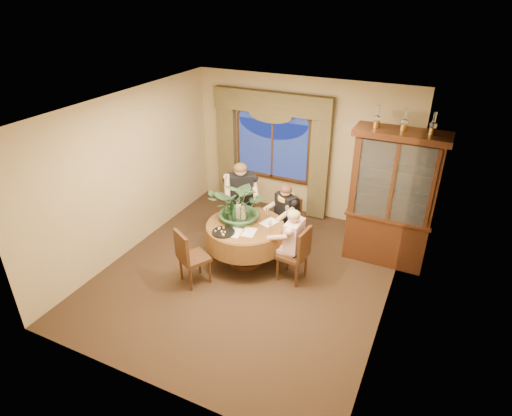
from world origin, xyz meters
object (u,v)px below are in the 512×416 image
at_px(oil_lamp_right, 434,123).
at_px(wine_bottle_0, 226,213).
at_px(china_cabinet, 392,200).
at_px(chair_front_left, 194,257).
at_px(wine_bottle_2, 234,216).
at_px(wine_bottle_1, 238,211).
at_px(chair_back, 241,210).
at_px(person_scarf, 286,216).
at_px(oil_lamp_left, 377,117).
at_px(olive_bowl, 247,225).
at_px(chair_back_right, 284,222).
at_px(stoneware_vase, 242,212).
at_px(person_back, 241,199).
at_px(dining_table, 245,243).
at_px(centerpiece_plant, 241,184).
at_px(person_pink, 294,244).
at_px(chair_right, 292,254).
at_px(wine_bottle_3, 232,208).
at_px(oil_lamp_center, 405,120).

height_order(oil_lamp_right, wine_bottle_0, oil_lamp_right).
bearing_deg(china_cabinet, wine_bottle_0, -154.85).
bearing_deg(oil_lamp_right, chair_front_left, -147.32).
bearing_deg(wine_bottle_2, wine_bottle_1, 99.24).
relative_size(chair_back, person_scarf, 0.77).
bearing_deg(chair_front_left, oil_lamp_left, 70.91).
distance_m(china_cabinet, person_scarf, 1.83).
bearing_deg(olive_bowl, wine_bottle_0, -177.74).
bearing_deg(wine_bottle_2, chair_back_right, 57.74).
distance_m(stoneware_vase, wine_bottle_0, 0.27).
bearing_deg(stoneware_vase, wine_bottle_2, -98.48).
bearing_deg(olive_bowl, person_back, 122.43).
relative_size(dining_table, olive_bowl, 9.07).
relative_size(china_cabinet, chair_back_right, 2.44).
xyz_separation_m(china_cabinet, centerpiece_plant, (-2.28, -0.96, 0.23)).
bearing_deg(wine_bottle_2, olive_bowl, 15.53).
bearing_deg(chair_front_left, person_pink, 60.29).
distance_m(chair_back, wine_bottle_2, 1.11).
xyz_separation_m(oil_lamp_left, wine_bottle_2, (-1.90, -1.20, -1.59)).
bearing_deg(wine_bottle_1, wine_bottle_2, -80.76).
xyz_separation_m(chair_front_left, wine_bottle_2, (0.33, 0.75, 0.44)).
bearing_deg(chair_right, oil_lamp_right, -47.14).
xyz_separation_m(dining_table, wine_bottle_0, (-0.32, -0.06, 0.54)).
xyz_separation_m(chair_back_right, wine_bottle_2, (-0.56, -0.88, 0.44)).
relative_size(oil_lamp_left, wine_bottle_0, 1.03).
bearing_deg(person_scarf, dining_table, 90.00).
height_order(oil_lamp_right, stoneware_vase, oil_lamp_right).
bearing_deg(chair_right, wine_bottle_3, 84.69).
distance_m(china_cabinet, oil_lamp_center, 1.34).
distance_m(dining_table, chair_back, 1.00).
xyz_separation_m(dining_table, oil_lamp_right, (2.55, 1.10, 2.13)).
height_order(chair_front_left, wine_bottle_2, wine_bottle_2).
bearing_deg(oil_lamp_center, oil_lamp_right, 0.00).
distance_m(chair_back, wine_bottle_0, 1.03).
bearing_deg(china_cabinet, person_pink, -137.93).
bearing_deg(wine_bottle_1, person_back, 113.22).
distance_m(oil_lamp_center, wine_bottle_1, 3.00).
height_order(oil_lamp_left, stoneware_vase, oil_lamp_left).
relative_size(oil_lamp_right, wine_bottle_2, 1.03).
xyz_separation_m(chair_front_left, wine_bottle_3, (0.16, 1.00, 0.44)).
distance_m(person_pink, person_scarf, 0.91).
distance_m(china_cabinet, chair_back_right, 1.90).
relative_size(centerpiece_plant, wine_bottle_1, 3.52).
bearing_deg(stoneware_vase, dining_table, -44.55).
relative_size(person_scarf, stoneware_vase, 4.55).
bearing_deg(wine_bottle_0, oil_lamp_right, 21.95).
xyz_separation_m(china_cabinet, chair_front_left, (-2.63, -1.95, -0.69)).
distance_m(oil_lamp_left, centerpiece_plant, 2.38).
distance_m(stoneware_vase, wine_bottle_2, 0.23).
distance_m(chair_back, chair_front_left, 1.70).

